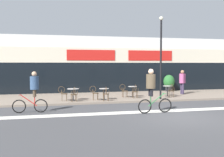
# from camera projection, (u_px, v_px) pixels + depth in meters

# --- Properties ---
(ground_plane) EXTENTS (120.00, 120.00, 0.00)m
(ground_plane) POSITION_uv_depth(u_px,v_px,m) (179.00, 117.00, 11.99)
(ground_plane) COLOR #424244
(sidewalk_slab) EXTENTS (40.00, 5.50, 0.12)m
(sidewalk_slab) POSITION_uv_depth(u_px,v_px,m) (131.00, 96.00, 19.04)
(sidewalk_slab) COLOR gray
(sidewalk_slab) RESTS_ON ground
(storefront_facade) EXTENTS (40.00, 4.06, 4.65)m
(storefront_facade) POSITION_uv_depth(u_px,v_px,m) (116.00, 65.00, 23.49)
(storefront_facade) COLOR silver
(storefront_facade) RESTS_ON ground
(bike_lane_stripe) EXTENTS (36.00, 0.70, 0.01)m
(bike_lane_stripe) POSITION_uv_depth(u_px,v_px,m) (165.00, 111.00, 13.44)
(bike_lane_stripe) COLOR silver
(bike_lane_stripe) RESTS_ON ground
(bistro_table_0) EXTENTS (0.75, 0.75, 0.74)m
(bistro_table_0) POSITION_uv_depth(u_px,v_px,m) (73.00, 92.00, 16.42)
(bistro_table_0) COLOR black
(bistro_table_0) RESTS_ON sidewalk_slab
(bistro_table_1) EXTENTS (0.62, 0.62, 0.73)m
(bistro_table_1) POSITION_uv_depth(u_px,v_px,m) (104.00, 92.00, 16.72)
(bistro_table_1) COLOR black
(bistro_table_1) RESTS_ON sidewalk_slab
(bistro_table_2) EXTENTS (0.62, 0.62, 0.75)m
(bistro_table_2) POSITION_uv_depth(u_px,v_px,m) (132.00, 90.00, 18.10)
(bistro_table_2) COLOR black
(bistro_table_2) RESTS_ON sidewalk_slab
(bistro_table_3) EXTENTS (0.65, 0.65, 0.74)m
(bistro_table_3) POSITION_uv_depth(u_px,v_px,m) (167.00, 89.00, 18.60)
(bistro_table_3) COLOR black
(bistro_table_3) RESTS_ON sidewalk_slab
(cafe_chair_0_near) EXTENTS (0.45, 0.60, 0.90)m
(cafe_chair_0_near) POSITION_uv_depth(u_px,v_px,m) (74.00, 93.00, 15.82)
(cafe_chair_0_near) COLOR #4C3823
(cafe_chair_0_near) RESTS_ON sidewalk_slab
(cafe_chair_0_side) EXTENTS (0.58, 0.41, 0.90)m
(cafe_chair_0_side) POSITION_uv_depth(u_px,v_px,m) (63.00, 92.00, 16.28)
(cafe_chair_0_side) COLOR #4C3823
(cafe_chair_0_side) RESTS_ON sidewalk_slab
(cafe_chair_1_near) EXTENTS (0.44, 0.59, 0.90)m
(cafe_chair_1_near) POSITION_uv_depth(u_px,v_px,m) (106.00, 93.00, 16.11)
(cafe_chair_1_near) COLOR #4C3823
(cafe_chair_1_near) RESTS_ON sidewalk_slab
(cafe_chair_1_side) EXTENTS (0.59, 0.44, 0.90)m
(cafe_chair_1_side) POSITION_uv_depth(u_px,v_px,m) (94.00, 92.00, 16.58)
(cafe_chair_1_side) COLOR #4C3823
(cafe_chair_1_side) RESTS_ON sidewalk_slab
(cafe_chair_2_near) EXTENTS (0.43, 0.59, 0.90)m
(cafe_chair_2_near) POSITION_uv_depth(u_px,v_px,m) (135.00, 90.00, 17.50)
(cafe_chair_2_near) COLOR #4C3823
(cafe_chair_2_near) RESTS_ON sidewalk_slab
(cafe_chair_2_side) EXTENTS (0.58, 0.40, 0.90)m
(cafe_chair_2_side) POSITION_uv_depth(u_px,v_px,m) (124.00, 90.00, 17.96)
(cafe_chair_2_side) COLOR #4C3823
(cafe_chair_2_side) RESTS_ON sidewalk_slab
(cafe_chair_3_near) EXTENTS (0.42, 0.58, 0.90)m
(cafe_chair_3_near) POSITION_uv_depth(u_px,v_px,m) (171.00, 90.00, 17.99)
(cafe_chair_3_near) COLOR #4C3823
(cafe_chair_3_near) RESTS_ON sidewalk_slab
(planter_pot) EXTENTS (0.93, 0.93, 1.37)m
(planter_pot) POSITION_uv_depth(u_px,v_px,m) (169.00, 82.00, 22.09)
(planter_pot) COLOR #232326
(planter_pot) RESTS_ON sidewalk_slab
(lamp_post) EXTENTS (0.26, 0.26, 5.34)m
(lamp_post) POSITION_uv_depth(u_px,v_px,m) (161.00, 52.00, 16.89)
(lamp_post) COLOR black
(lamp_post) RESTS_ON sidewalk_slab
(cyclist_0) EXTENTS (1.79, 0.50, 2.17)m
(cyclist_0) POSITION_uv_depth(u_px,v_px,m) (152.00, 88.00, 12.75)
(cyclist_0) COLOR black
(cyclist_0) RESTS_ON ground
(cyclist_2) EXTENTS (1.70, 0.50, 2.04)m
(cyclist_2) POSITION_uv_depth(u_px,v_px,m) (33.00, 89.00, 12.89)
(cyclist_2) COLOR black
(cyclist_2) RESTS_ON ground
(pedestrian_near_end) EXTENTS (0.56, 0.56, 1.83)m
(pedestrian_near_end) POSITION_uv_depth(u_px,v_px,m) (182.00, 80.00, 19.94)
(pedestrian_near_end) COLOR #382D47
(pedestrian_near_end) RESTS_ON sidewalk_slab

